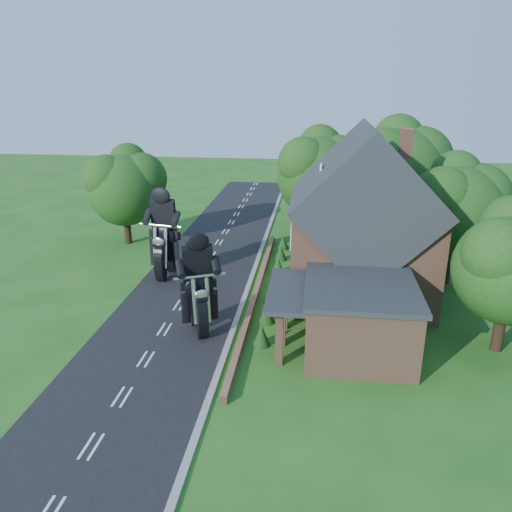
# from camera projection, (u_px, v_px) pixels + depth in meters

# --- Properties ---
(ground) EXTENTS (120.00, 120.00, 0.00)m
(ground) POSITION_uv_depth(u_px,v_px,m) (164.00, 330.00, 26.47)
(ground) COLOR #215818
(ground) RESTS_ON ground
(road) EXTENTS (7.00, 80.00, 0.02)m
(road) POSITION_uv_depth(u_px,v_px,m) (164.00, 329.00, 26.46)
(road) COLOR black
(road) RESTS_ON ground
(kerb) EXTENTS (0.30, 80.00, 0.12)m
(kerb) POSITION_uv_depth(u_px,v_px,m) (232.00, 333.00, 26.02)
(kerb) COLOR gray
(kerb) RESTS_ON ground
(garden_wall) EXTENTS (0.30, 22.00, 0.40)m
(garden_wall) POSITION_uv_depth(u_px,v_px,m) (256.00, 292.00, 30.57)
(garden_wall) COLOR #94644B
(garden_wall) RESTS_ON ground
(house) EXTENTS (9.54, 8.64, 10.24)m
(house) POSITION_uv_depth(u_px,v_px,m) (362.00, 226.00, 29.39)
(house) COLOR #94644B
(house) RESTS_ON ground
(annex) EXTENTS (7.05, 5.94, 3.44)m
(annex) POSITION_uv_depth(u_px,v_px,m) (356.00, 317.00, 23.98)
(annex) COLOR #94644B
(annex) RESTS_ON ground
(tree_house_right) EXTENTS (6.51, 6.00, 8.40)m
(tree_house_right) POSITION_uv_depth(u_px,v_px,m) (461.00, 205.00, 30.84)
(tree_house_right) COLOR black
(tree_house_right) RESTS_ON ground
(tree_behind_house) EXTENTS (7.81, 7.20, 10.08)m
(tree_behind_house) POSITION_uv_depth(u_px,v_px,m) (403.00, 167.00, 37.81)
(tree_behind_house) COLOR black
(tree_behind_house) RESTS_ON ground
(tree_behind_left) EXTENTS (6.94, 6.40, 9.16)m
(tree_behind_left) POSITION_uv_depth(u_px,v_px,m) (323.00, 170.00, 39.59)
(tree_behind_left) COLOR black
(tree_behind_left) RESTS_ON ground
(tree_far_road) EXTENTS (6.08, 5.60, 7.84)m
(tree_far_road) POSITION_uv_depth(u_px,v_px,m) (129.00, 184.00, 38.82)
(tree_far_road) COLOR black
(tree_far_road) RESTS_ON ground
(shrub_a) EXTENTS (0.90, 0.90, 1.10)m
(shrub_a) POSITION_uv_depth(u_px,v_px,m) (261.00, 335.00, 24.73)
(shrub_a) COLOR #123510
(shrub_a) RESTS_ON ground
(shrub_b) EXTENTS (0.90, 0.90, 1.10)m
(shrub_b) POSITION_uv_depth(u_px,v_px,m) (267.00, 313.00, 27.07)
(shrub_b) COLOR #123510
(shrub_b) RESTS_ON ground
(shrub_c) EXTENTS (0.90, 0.90, 1.10)m
(shrub_c) POSITION_uv_depth(u_px,v_px,m) (271.00, 295.00, 29.40)
(shrub_c) COLOR #123510
(shrub_c) RESTS_ON ground
(shrub_d) EXTENTS (0.90, 0.90, 1.10)m
(shrub_d) POSITION_uv_depth(u_px,v_px,m) (278.00, 265.00, 34.08)
(shrub_d) COLOR #123510
(shrub_d) RESTS_ON ground
(shrub_e) EXTENTS (0.90, 0.90, 1.10)m
(shrub_e) POSITION_uv_depth(u_px,v_px,m) (281.00, 253.00, 36.41)
(shrub_e) COLOR #123510
(shrub_e) RESTS_ON ground
(shrub_f) EXTENTS (0.90, 0.90, 1.10)m
(shrub_f) POSITION_uv_depth(u_px,v_px,m) (283.00, 242.00, 38.75)
(shrub_f) COLOR #123510
(shrub_f) RESTS_ON ground
(motorcycle_lead) EXTENTS (1.15, 1.80, 1.65)m
(motorcycle_lead) POSITION_uv_depth(u_px,v_px,m) (200.00, 318.00, 25.94)
(motorcycle_lead) COLOR black
(motorcycle_lead) RESTS_ON ground
(motorcycle_follow) EXTENTS (0.83, 2.03, 1.84)m
(motorcycle_follow) POSITION_uv_depth(u_px,v_px,m) (167.00, 264.00, 33.16)
(motorcycle_follow) COLOR black
(motorcycle_follow) RESTS_ON ground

